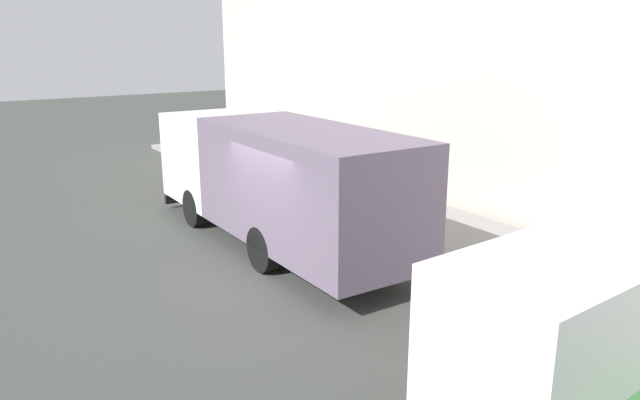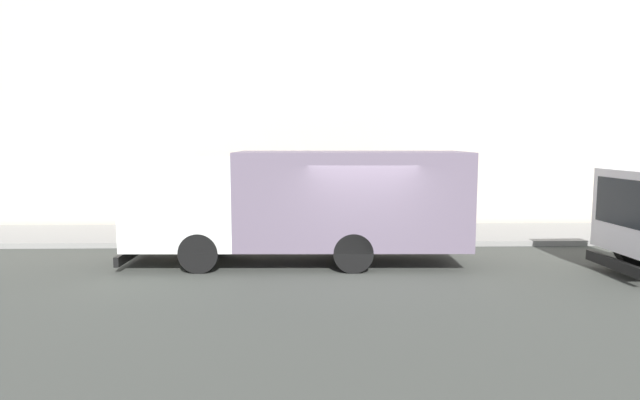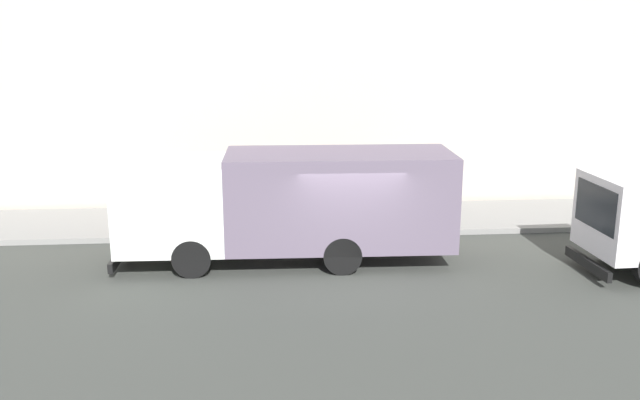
% 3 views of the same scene
% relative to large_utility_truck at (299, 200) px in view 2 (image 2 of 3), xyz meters
% --- Properties ---
extents(ground, '(80.00, 80.00, 0.00)m').
position_rel_large_utility_truck_xyz_m(ground, '(-1.14, -1.47, -1.57)').
color(ground, '#3A3D38').
extents(sidewalk, '(3.29, 30.00, 0.15)m').
position_rel_large_utility_truck_xyz_m(sidewalk, '(3.50, -1.47, -1.50)').
color(sidewalk, gray).
rests_on(sidewalk, ground).
extents(building_facade, '(0.50, 30.00, 9.29)m').
position_rel_large_utility_truck_xyz_m(building_facade, '(5.65, -1.47, 3.08)').
color(building_facade, beige).
rests_on(building_facade, ground).
extents(large_utility_truck, '(2.48, 8.38, 2.78)m').
position_rel_large_utility_truck_xyz_m(large_utility_truck, '(0.00, 0.00, 0.00)').
color(large_utility_truck, silver).
rests_on(large_utility_truck, ground).
extents(pedestrian_walking, '(0.54, 0.54, 1.63)m').
position_rel_large_utility_truck_xyz_m(pedestrian_walking, '(3.65, 2.78, -0.57)').
color(pedestrian_walking, '#271A2D').
rests_on(pedestrian_walking, sidewalk).
extents(pedestrian_standing, '(0.41, 0.41, 1.69)m').
position_rel_large_utility_truck_xyz_m(pedestrian_standing, '(3.69, 0.22, -0.53)').
color(pedestrian_standing, '#3D384E').
rests_on(pedestrian_standing, sidewalk).
extents(traffic_cone_orange, '(0.52, 0.52, 0.74)m').
position_rel_large_utility_truck_xyz_m(traffic_cone_orange, '(2.54, 4.27, -1.05)').
color(traffic_cone_orange, orange).
rests_on(traffic_cone_orange, sidewalk).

